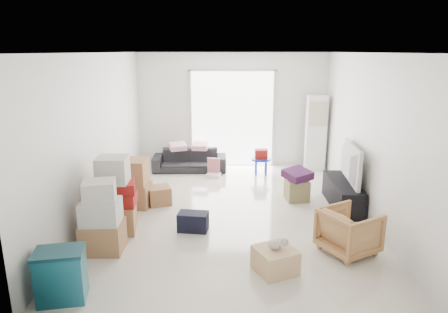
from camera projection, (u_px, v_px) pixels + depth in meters
name	position (u px, v px, depth m)	size (l,w,h in m)	color
room_shell	(232.00, 136.00, 6.64)	(4.98, 6.48, 3.18)	beige
sliding_door	(232.00, 115.00, 9.54)	(2.10, 0.04, 2.33)	white
ac_tower	(316.00, 133.00, 9.28)	(0.45, 0.30, 1.75)	white
tv_console	(343.00, 194.00, 7.19)	(0.42, 1.40, 0.47)	black
television	(344.00, 177.00, 7.11)	(1.18, 0.68, 0.15)	black
sofa	(190.00, 157.00, 9.33)	(1.70, 0.50, 0.67)	#222327
pillow_left	(178.00, 140.00, 9.20)	(0.42, 0.33, 0.13)	#F2B1BE
pillow_right	(200.00, 140.00, 9.23)	(0.35, 0.28, 0.12)	#F2B1BE
armchair	(349.00, 229.00, 5.50)	(0.68, 0.63, 0.70)	tan
storage_bins	(61.00, 275.00, 4.45)	(0.59, 0.47, 0.61)	#155768
box_stack_a	(102.00, 220.00, 5.52)	(0.57, 0.48, 1.03)	olive
box_stack_b	(115.00, 199.00, 6.14)	(0.69, 0.67, 1.19)	olive
box_stack_c	(133.00, 184.00, 7.14)	(0.61, 0.52, 0.87)	olive
loose_box	(159.00, 195.00, 7.32)	(0.39, 0.39, 0.33)	olive
duffel_bag	(193.00, 222.00, 6.23)	(0.46, 0.28, 0.29)	black
ottoman	(297.00, 190.00, 7.50)	(0.40, 0.40, 0.40)	#8B8651
blanket	(297.00, 176.00, 7.43)	(0.44, 0.44, 0.14)	#4B1E49
kids_table	(261.00, 157.00, 8.99)	(0.45, 0.45, 0.59)	#0C21B5
toy_walker	(214.00, 171.00, 8.93)	(0.34, 0.31, 0.40)	silver
wood_crate	(275.00, 260.00, 5.06)	(0.47, 0.47, 0.31)	tan
plush_bunny	(278.00, 244.00, 5.02)	(0.26, 0.15, 0.13)	#B2ADA8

